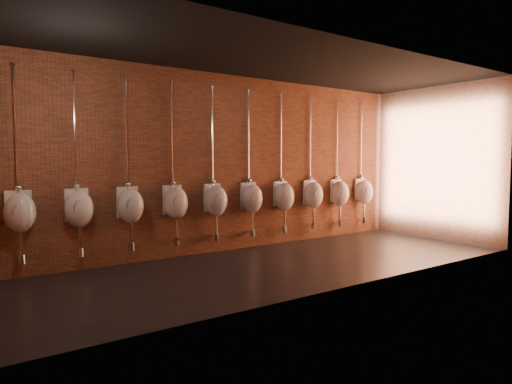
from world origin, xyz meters
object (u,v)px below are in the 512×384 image
at_px(urinal_1, 79,208).
at_px(urinal_5, 252,198).
at_px(urinal_6, 284,196).
at_px(urinal_3, 176,202).
at_px(urinal_7, 313,194).
at_px(urinal_9, 364,191).
at_px(urinal_2, 130,205).
at_px(urinal_8, 340,193).
at_px(urinal_0, 20,212).
at_px(urinal_4, 216,200).

relative_size(urinal_1, urinal_5, 1.00).
bearing_deg(urinal_6, urinal_3, 180.00).
bearing_deg(urinal_1, urinal_5, 0.00).
xyz_separation_m(urinal_7, urinal_9, (1.56, 0.00, 0.00)).
xyz_separation_m(urinal_2, urinal_6, (3.11, 0.00, 0.00)).
height_order(urinal_3, urinal_5, same).
xyz_separation_m(urinal_3, urinal_5, (1.56, 0.00, 0.00)).
xyz_separation_m(urinal_2, urinal_5, (2.33, 0.00, 0.00)).
height_order(urinal_8, urinal_9, same).
relative_size(urinal_2, urinal_5, 1.00).
xyz_separation_m(urinal_6, urinal_7, (0.78, 0.00, 0.00)).
xyz_separation_m(urinal_1, urinal_7, (4.67, 0.00, 0.00)).
distance_m(urinal_0, urinal_4, 3.11).
bearing_deg(urinal_5, urinal_9, 0.00).
relative_size(urinal_1, urinal_4, 1.00).
relative_size(urinal_3, urinal_4, 1.00).
relative_size(urinal_2, urinal_8, 1.00).
xyz_separation_m(urinal_4, urinal_7, (2.33, 0.00, 0.00)).
height_order(urinal_5, urinal_6, same).
bearing_deg(urinal_7, urinal_8, 0.00).
xyz_separation_m(urinal_1, urinal_5, (3.11, 0.00, 0.00)).
bearing_deg(urinal_9, urinal_4, 180.00).
distance_m(urinal_1, urinal_9, 6.22).
relative_size(urinal_5, urinal_7, 1.00).
height_order(urinal_3, urinal_6, same).
xyz_separation_m(urinal_5, urinal_9, (3.11, 0.00, 0.00)).
height_order(urinal_4, urinal_7, same).
distance_m(urinal_2, urinal_9, 5.44).
height_order(urinal_3, urinal_8, same).
xyz_separation_m(urinal_1, urinal_2, (0.78, 0.00, 0.00)).
bearing_deg(urinal_8, urinal_3, 180.00).
relative_size(urinal_1, urinal_8, 1.00).
distance_m(urinal_1, urinal_7, 4.67).
relative_size(urinal_2, urinal_6, 1.00).
bearing_deg(urinal_0, urinal_6, 0.00).
distance_m(urinal_3, urinal_6, 2.33).
height_order(urinal_7, urinal_9, same).
height_order(urinal_4, urinal_5, same).
bearing_deg(urinal_6, urinal_0, 180.00).
height_order(urinal_1, urinal_7, same).
distance_m(urinal_3, urinal_9, 4.67).
distance_m(urinal_8, urinal_9, 0.78).
height_order(urinal_0, urinal_4, same).
bearing_deg(urinal_7, urinal_9, 0.00).
bearing_deg(urinal_9, urinal_6, 180.00).
xyz_separation_m(urinal_8, urinal_9, (0.78, 0.00, 0.00)).
height_order(urinal_0, urinal_6, same).
xyz_separation_m(urinal_0, urinal_8, (6.22, 0.00, 0.00)).
distance_m(urinal_2, urinal_7, 3.89).
xyz_separation_m(urinal_3, urinal_6, (2.33, 0.00, 0.00)).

